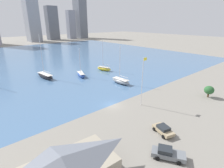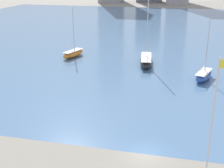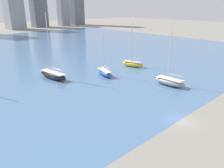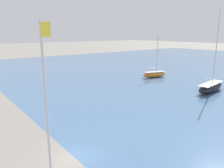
{
  "view_description": "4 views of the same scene",
  "coord_description": "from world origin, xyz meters",
  "px_view_note": "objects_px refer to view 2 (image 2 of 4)",
  "views": [
    {
      "loc": [
        -26.06,
        -30.37,
        20.08
      ],
      "look_at": [
        7.08,
        8.22,
        1.83
      ],
      "focal_mm": 28.0,
      "sensor_mm": 36.0,
      "label": 1
    },
    {
      "loc": [
        3.09,
        -28.62,
        18.36
      ],
      "look_at": [
        -6.99,
        14.1,
        2.37
      ],
      "focal_mm": 50.0,
      "sensor_mm": 36.0,
      "label": 2
    },
    {
      "loc": [
        -29.02,
        -15.39,
        17.3
      ],
      "look_at": [
        -3.99,
        11.74,
        4.11
      ],
      "focal_mm": 35.0,
      "sensor_mm": 36.0,
      "label": 3
    },
    {
      "loc": [
        16.74,
        -8.76,
        11.55
      ],
      "look_at": [
        -7.1,
        10.16,
        4.42
      ],
      "focal_mm": 35.0,
      "sensor_mm": 36.0,
      "label": 4
    }
  ],
  "objects_px": {
    "sailboat_black": "(146,60)",
    "sailboat_blue": "(204,75)",
    "flag_pole": "(212,124)",
    "sailboat_orange": "(73,53)"
  },
  "relations": [
    {
      "from": "sailboat_blue",
      "to": "flag_pole",
      "type": "bearing_deg",
      "value": -75.29
    },
    {
      "from": "flag_pole",
      "to": "sailboat_blue",
      "type": "distance_m",
      "value": 31.5
    },
    {
      "from": "sailboat_blue",
      "to": "sailboat_black",
      "type": "bearing_deg",
      "value": 164.5
    },
    {
      "from": "sailboat_black",
      "to": "sailboat_blue",
      "type": "xyz_separation_m",
      "value": [
        11.19,
        -7.03,
        -0.1
      ]
    },
    {
      "from": "flag_pole",
      "to": "sailboat_orange",
      "type": "xyz_separation_m",
      "value": [
        -26.95,
        40.4,
        -5.76
      ]
    },
    {
      "from": "flag_pole",
      "to": "sailboat_blue",
      "type": "height_order",
      "value": "flag_pole"
    },
    {
      "from": "sailboat_orange",
      "to": "sailboat_black",
      "type": "bearing_deg",
      "value": 7.33
    },
    {
      "from": "flag_pole",
      "to": "sailboat_black",
      "type": "distance_m",
      "value": 39.72
    },
    {
      "from": "flag_pole",
      "to": "sailboat_blue",
      "type": "bearing_deg",
      "value": 88.06
    },
    {
      "from": "sailboat_black",
      "to": "sailboat_blue",
      "type": "relative_size",
      "value": 1.5
    }
  ]
}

